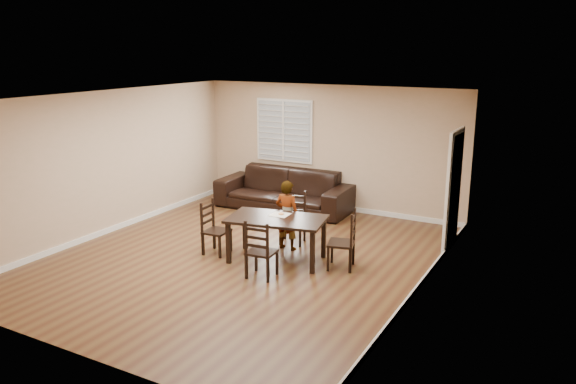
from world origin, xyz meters
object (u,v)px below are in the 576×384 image
(chair_right, at_px, (348,243))
(child, at_px, (287,215))
(dining_table, at_px, (277,223))
(chair_far, at_px, (258,253))
(donut, at_px, (281,214))
(chair_left, at_px, (211,229))
(chair_near, at_px, (294,219))
(sofa, at_px, (284,190))

(chair_right, bearing_deg, child, -118.95)
(chair_right, xyz_separation_m, child, (-1.29, 0.32, 0.18))
(dining_table, height_order, child, child)
(chair_far, distance_m, child, 1.43)
(chair_right, bearing_deg, dining_table, -93.42)
(donut, bearing_deg, child, 103.97)
(chair_left, distance_m, donut, 1.28)
(dining_table, bearing_deg, chair_near, 90.30)
(chair_left, bearing_deg, sofa, 0.41)
(dining_table, distance_m, child, 0.58)
(chair_near, distance_m, chair_far, 1.84)
(chair_far, bearing_deg, chair_right, -139.73)
(chair_far, bearing_deg, dining_table, -85.20)
(chair_left, bearing_deg, child, -57.51)
(chair_near, xyz_separation_m, donut, (0.18, -0.81, 0.34))
(child, xyz_separation_m, sofa, (-1.28, 2.18, -0.19))
(chair_near, bearing_deg, chair_left, -142.98)
(chair_left, height_order, child, child)
(child, bearing_deg, chair_near, -77.12)
(chair_left, relative_size, child, 0.74)
(child, height_order, sofa, child)
(chair_far, height_order, sofa, chair_far)
(dining_table, distance_m, sofa, 3.08)
(dining_table, relative_size, chair_far, 1.85)
(dining_table, distance_m, chair_left, 1.22)
(child, relative_size, sofa, 0.42)
(chair_far, height_order, chair_left, chair_far)
(sofa, bearing_deg, chair_near, -57.35)
(chair_near, relative_size, chair_far, 1.01)
(dining_table, xyz_separation_m, child, (-0.11, 0.56, -0.03))
(chair_near, relative_size, donut, 9.99)
(chair_far, xyz_separation_m, chair_right, (1.03, 1.06, 0.01))
(dining_table, xyz_separation_m, sofa, (-1.39, 2.74, -0.22))
(dining_table, height_order, chair_near, chair_near)
(chair_near, distance_m, chair_left, 1.55)
(chair_left, distance_m, child, 1.34)
(dining_table, distance_m, donut, 0.21)
(sofa, bearing_deg, chair_right, -45.70)
(dining_table, bearing_deg, donut, 83.66)
(dining_table, relative_size, chair_near, 1.83)
(chair_near, relative_size, chair_right, 0.98)
(chair_right, distance_m, donut, 1.24)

